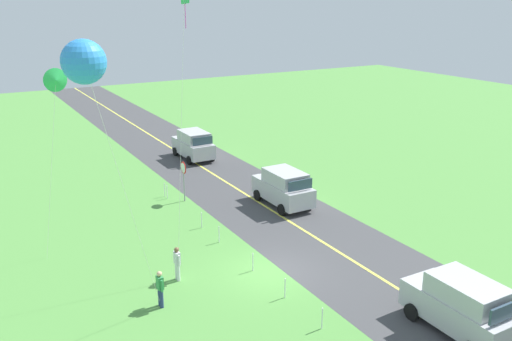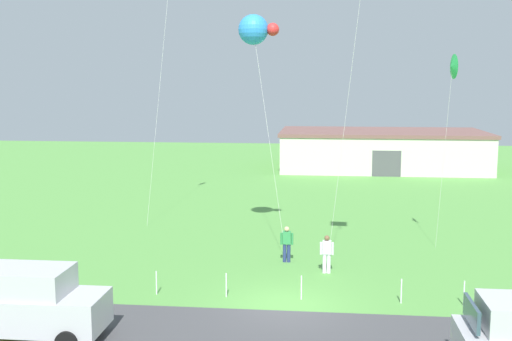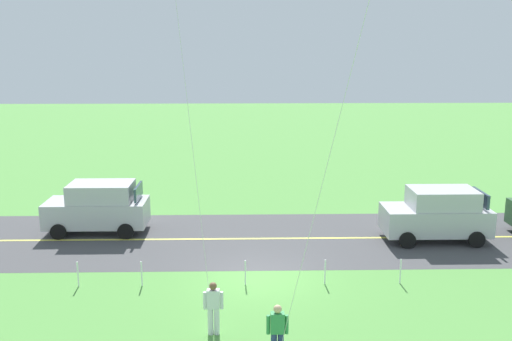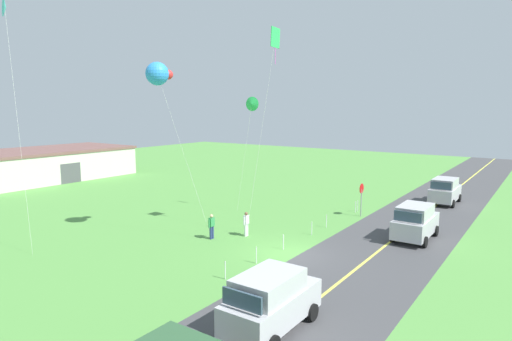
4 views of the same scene
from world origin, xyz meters
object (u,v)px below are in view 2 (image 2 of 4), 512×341
at_px(kite_blue_mid, 255,30).
at_px(warehouse_distant, 381,150).
at_px(person_adult_near, 327,253).
at_px(car_parked_west_near, 31,302).
at_px(person_adult_companion, 287,243).
at_px(kite_yellow_high, 452,67).

bearing_deg(kite_blue_mid, warehouse_distant, 73.53).
bearing_deg(person_adult_near, car_parked_west_near, 177.40).
relative_size(person_adult_companion, warehouse_distant, 0.09).
relative_size(kite_blue_mid, kite_yellow_high, 1.21).
relative_size(person_adult_near, person_adult_companion, 1.00).
distance_m(person_adult_companion, kite_yellow_high, 10.67).
bearing_deg(car_parked_west_near, kite_blue_mid, 64.53).
distance_m(kite_blue_mid, kite_yellow_high, 9.05).
xyz_separation_m(car_parked_west_near, warehouse_distant, (14.14, 40.62, 0.60)).
xyz_separation_m(person_adult_companion, kite_yellow_high, (7.15, 1.96, 7.66)).
height_order(kite_blue_mid, kite_yellow_high, kite_blue_mid).
xyz_separation_m(person_adult_companion, kite_blue_mid, (-1.70, 2.60, 9.42)).
distance_m(person_adult_near, kite_blue_mid, 10.81).
xyz_separation_m(car_parked_west_near, person_adult_companion, (7.33, 9.22, -0.29)).
bearing_deg(warehouse_distant, kite_blue_mid, -106.47).
distance_m(person_adult_near, person_adult_companion, 2.26).
height_order(person_adult_companion, kite_yellow_high, kite_yellow_high).
distance_m(car_parked_west_near, person_adult_near, 11.96).
relative_size(kite_yellow_high, warehouse_distant, 0.50).
distance_m(person_adult_companion, kite_blue_mid, 9.92).
bearing_deg(person_adult_near, warehouse_distant, 38.02).
relative_size(car_parked_west_near, kite_blue_mid, 0.40).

